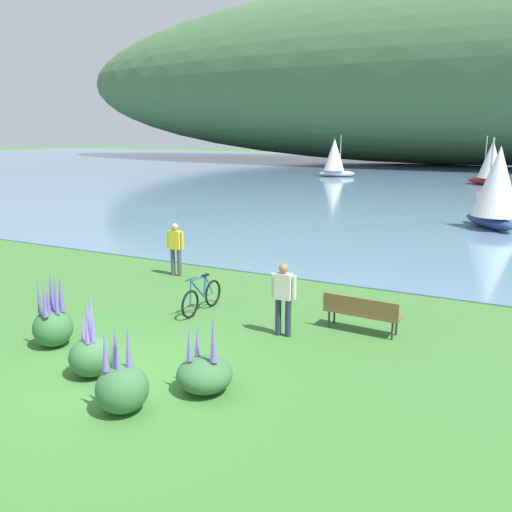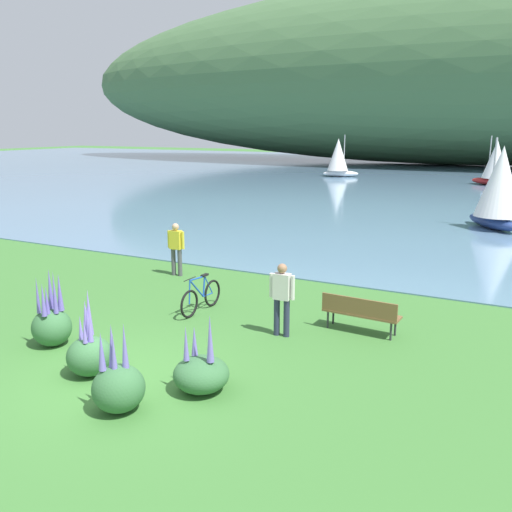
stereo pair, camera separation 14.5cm
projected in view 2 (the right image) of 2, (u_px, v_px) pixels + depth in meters
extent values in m
plane|color=#3D7533|center=(116.00, 378.00, 10.34)|extent=(200.00, 200.00, 0.00)
cube|color=#5B7F9E|center=(457.00, 177.00, 51.79)|extent=(180.00, 80.00, 0.04)
ellipsoid|color=#42663D|center=(456.00, 71.00, 66.48)|extent=(112.16, 28.00, 22.75)
cube|color=brown|center=(361.00, 313.00, 12.58)|extent=(1.83, 0.58, 0.05)
cube|color=brown|center=(359.00, 307.00, 12.36)|extent=(1.80, 0.15, 0.40)
cylinder|color=#2D2D33|center=(333.00, 315.00, 13.16)|extent=(0.05, 0.05, 0.45)
cylinder|color=#2D2D33|center=(395.00, 326.00, 12.40)|extent=(0.05, 0.05, 0.45)
cylinder|color=#2D2D33|center=(328.00, 319.00, 12.87)|extent=(0.05, 0.05, 0.45)
cylinder|color=#2D2D33|center=(391.00, 331.00, 12.12)|extent=(0.05, 0.05, 0.45)
torus|color=black|center=(189.00, 304.00, 13.53)|extent=(0.08, 0.72, 0.72)
torus|color=black|center=(212.00, 293.00, 14.43)|extent=(0.08, 0.72, 0.72)
cylinder|color=#1E4CB2|center=(197.00, 289.00, 13.75)|extent=(0.06, 0.61, 0.61)
cylinder|color=#1E4CB2|center=(197.00, 278.00, 13.72)|extent=(0.06, 0.66, 0.09)
cylinder|color=#1E4CB2|center=(204.00, 286.00, 14.04)|extent=(0.05, 0.12, 0.54)
cylinder|color=#1E4CB2|center=(208.00, 295.00, 14.25)|extent=(0.04, 0.43, 0.05)
cylinder|color=#1E4CB2|center=(209.00, 285.00, 14.22)|extent=(0.04, 0.37, 0.56)
cylinder|color=#1E4CB2|center=(190.00, 292.00, 13.49)|extent=(0.04, 0.09, 0.60)
cube|color=black|center=(205.00, 275.00, 14.00)|extent=(0.11, 0.24, 0.05)
cylinder|color=black|center=(190.00, 279.00, 13.43)|extent=(0.04, 0.48, 0.02)
cylinder|color=#4C4C51|center=(174.00, 262.00, 17.45)|extent=(0.14, 0.14, 0.88)
cylinder|color=#4C4C51|center=(180.00, 263.00, 17.35)|extent=(0.14, 0.14, 0.88)
cube|color=yellow|center=(176.00, 240.00, 17.23)|extent=(0.39, 0.24, 0.60)
sphere|color=tan|center=(175.00, 227.00, 17.13)|extent=(0.22, 0.22, 0.22)
cylinder|color=yellow|center=(169.00, 239.00, 17.34)|extent=(0.09, 0.09, 0.56)
cylinder|color=yellow|center=(183.00, 240.00, 17.13)|extent=(0.09, 0.09, 0.56)
cylinder|color=#282D47|center=(277.00, 317.00, 12.39)|extent=(0.14, 0.14, 0.88)
cylinder|color=#282D47|center=(287.00, 318.00, 12.30)|extent=(0.14, 0.14, 0.88)
cube|color=silver|center=(282.00, 286.00, 12.17)|extent=(0.39, 0.24, 0.60)
sphere|color=#9E7051|center=(282.00, 268.00, 12.07)|extent=(0.22, 0.22, 0.22)
cylinder|color=silver|center=(271.00, 285.00, 12.28)|extent=(0.09, 0.09, 0.56)
cylinder|color=silver|center=(293.00, 288.00, 12.07)|extent=(0.09, 0.09, 0.56)
ellipsoid|color=#386B3D|center=(52.00, 327.00, 11.81)|extent=(0.85, 0.85, 0.82)
cylinder|color=#386B3D|center=(39.00, 316.00, 11.64)|extent=(0.02, 0.02, 0.12)
cone|color=#6B5BB7|center=(37.00, 295.00, 11.54)|extent=(0.09, 0.09, 0.80)
cylinder|color=#386B3D|center=(57.00, 316.00, 11.63)|extent=(0.02, 0.02, 0.12)
cone|color=#6B5BB7|center=(54.00, 292.00, 11.50)|extent=(0.11, 0.11, 0.93)
cylinder|color=#386B3D|center=(52.00, 313.00, 11.83)|extent=(0.02, 0.02, 0.12)
cone|color=#6B5BB7|center=(50.00, 290.00, 11.70)|extent=(0.14, 0.14, 0.93)
cylinder|color=#386B3D|center=(45.00, 319.00, 11.45)|extent=(0.02, 0.02, 0.12)
cone|color=#6B5BB7|center=(43.00, 300.00, 11.35)|extent=(0.12, 0.12, 0.72)
cylinder|color=#386B3D|center=(48.00, 316.00, 11.59)|extent=(0.02, 0.02, 0.12)
cone|color=#6B5BB7|center=(47.00, 300.00, 11.50)|extent=(0.11, 0.11, 0.61)
cylinder|color=#386B3D|center=(61.00, 313.00, 11.80)|extent=(0.02, 0.02, 0.12)
cone|color=#6B5BB7|center=(60.00, 292.00, 11.69)|extent=(0.14, 0.14, 0.83)
ellipsoid|color=#386B3D|center=(201.00, 374.00, 9.77)|extent=(1.02, 1.02, 0.64)
cylinder|color=#386B3D|center=(195.00, 358.00, 9.86)|extent=(0.02, 0.02, 0.12)
cone|color=#7A6BC6|center=(194.00, 341.00, 9.78)|extent=(0.12, 0.12, 0.55)
cylinder|color=#386B3D|center=(187.00, 363.00, 9.64)|extent=(0.02, 0.02, 0.12)
cone|color=#7A6BC6|center=(186.00, 343.00, 9.55)|extent=(0.11, 0.11, 0.64)
cylinder|color=#386B3D|center=(211.00, 365.00, 9.58)|extent=(0.02, 0.02, 0.12)
cone|color=#7A6BC6|center=(210.00, 339.00, 9.46)|extent=(0.14, 0.14, 0.87)
ellipsoid|color=#386B3D|center=(90.00, 356.00, 10.40)|extent=(0.88, 0.88, 0.76)
cylinder|color=#386B3D|center=(87.00, 338.00, 10.52)|extent=(0.02, 0.02, 0.12)
cone|color=#8470D1|center=(86.00, 318.00, 10.42)|extent=(0.14, 0.14, 0.72)
cylinder|color=#386B3D|center=(91.00, 345.00, 10.22)|extent=(0.02, 0.02, 0.12)
cone|color=#8470D1|center=(90.00, 329.00, 10.15)|extent=(0.11, 0.11, 0.50)
cylinder|color=#386B3D|center=(89.00, 341.00, 10.38)|extent=(0.02, 0.02, 0.12)
cone|color=#8470D1|center=(88.00, 322.00, 10.29)|extent=(0.11, 0.11, 0.65)
cylinder|color=#386B3D|center=(86.00, 346.00, 10.15)|extent=(0.02, 0.02, 0.12)
cone|color=#8470D1|center=(84.00, 332.00, 10.09)|extent=(0.10, 0.10, 0.46)
cylinder|color=#386B3D|center=(91.00, 337.00, 10.56)|extent=(0.02, 0.02, 0.12)
cone|color=#8470D1|center=(89.00, 312.00, 10.44)|extent=(0.14, 0.14, 0.92)
cylinder|color=#386B3D|center=(82.00, 343.00, 10.30)|extent=(0.02, 0.02, 0.12)
cone|color=#8470D1|center=(80.00, 328.00, 10.23)|extent=(0.10, 0.10, 0.49)
ellipsoid|color=#386B3D|center=(119.00, 388.00, 9.06)|extent=(0.89, 0.89, 0.81)
cylinder|color=#386B3D|center=(126.00, 371.00, 9.01)|extent=(0.02, 0.02, 0.12)
cone|color=#7A6BC6|center=(125.00, 346.00, 8.91)|extent=(0.12, 0.12, 0.79)
cylinder|color=#386B3D|center=(115.00, 373.00, 8.93)|extent=(0.02, 0.02, 0.12)
cone|color=#7A6BC6|center=(114.00, 352.00, 8.84)|extent=(0.10, 0.10, 0.66)
cylinder|color=#386B3D|center=(103.00, 374.00, 8.93)|extent=(0.02, 0.02, 0.12)
cone|color=#7A6BC6|center=(101.00, 351.00, 8.84)|extent=(0.13, 0.13, 0.67)
cylinder|color=#386B3D|center=(114.00, 371.00, 9.01)|extent=(0.02, 0.02, 0.12)
cone|color=#7A6BC6|center=(112.00, 346.00, 8.91)|extent=(0.14, 0.14, 0.78)
ellipsoid|color=#B22323|center=(490.00, 181.00, 44.44)|extent=(3.44, 2.43, 0.59)
cylinder|color=#B2B2B2|center=(490.00, 157.00, 44.19)|extent=(0.08, 0.08, 3.39)
cone|color=white|center=(496.00, 159.00, 43.76)|extent=(2.72, 2.72, 3.05)
ellipsoid|color=white|center=(341.00, 174.00, 52.02)|extent=(3.48, 2.04, 0.59)
cylinder|color=#B2B2B2|center=(344.00, 153.00, 51.53)|extent=(0.08, 0.08, 3.36)
cone|color=white|center=(338.00, 155.00, 51.64)|extent=(2.56, 2.56, 3.02)
ellipsoid|color=navy|center=(492.00, 222.00, 25.40)|extent=(2.94, 3.45, 0.62)
cylinder|color=#B2B2B2|center=(493.00, 176.00, 25.18)|extent=(0.09, 0.09, 3.56)
cone|color=white|center=(501.00, 181.00, 24.64)|extent=(2.96, 2.96, 3.21)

